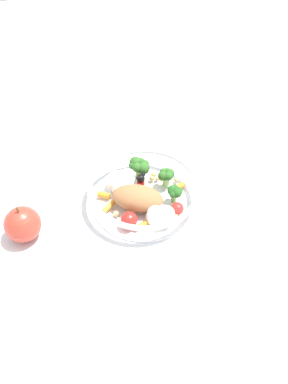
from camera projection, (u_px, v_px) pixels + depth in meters
The scene contains 3 objects.
ground_plane at pixel (151, 203), 0.76m from camera, with size 2.40×2.40×0.00m, color white.
food_container at pixel (143, 193), 0.74m from camera, with size 0.22×0.22×0.06m.
loose_apple at pixel (23, 224), 0.68m from camera, with size 0.07×0.07×0.08m.
Camera 1 is at (0.15, 0.49, 0.56)m, focal length 35.49 mm.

